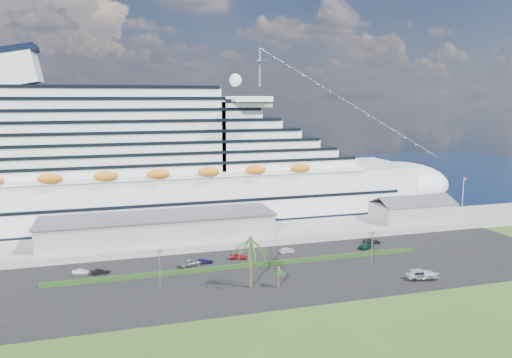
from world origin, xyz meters
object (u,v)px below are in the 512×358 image
object	(u,v)px
cruise_ship	(162,170)
boat_trailer	(428,275)
pickup_truck	(420,274)
parked_car_3	(204,261)

from	to	relation	value
cruise_ship	boat_trailer	distance (m)	84.11
pickup_truck	boat_trailer	xyz separation A→B (m)	(1.34, -0.83, 0.06)
cruise_ship	pickup_truck	xyz separation A→B (m)	(47.64, -65.79, -15.44)
parked_car_3	boat_trailer	xyz separation A→B (m)	(44.03, -24.02, 0.57)
parked_car_3	boat_trailer	bearing A→B (deg)	-120.30
cruise_ship	pickup_truck	size ratio (longest dim) A/B	31.32
parked_car_3	boat_trailer	distance (m)	50.16
parked_car_3	pickup_truck	size ratio (longest dim) A/B	0.70
cruise_ship	boat_trailer	size ratio (longest dim) A/B	29.46
pickup_truck	boat_trailer	size ratio (longest dim) A/B	0.94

